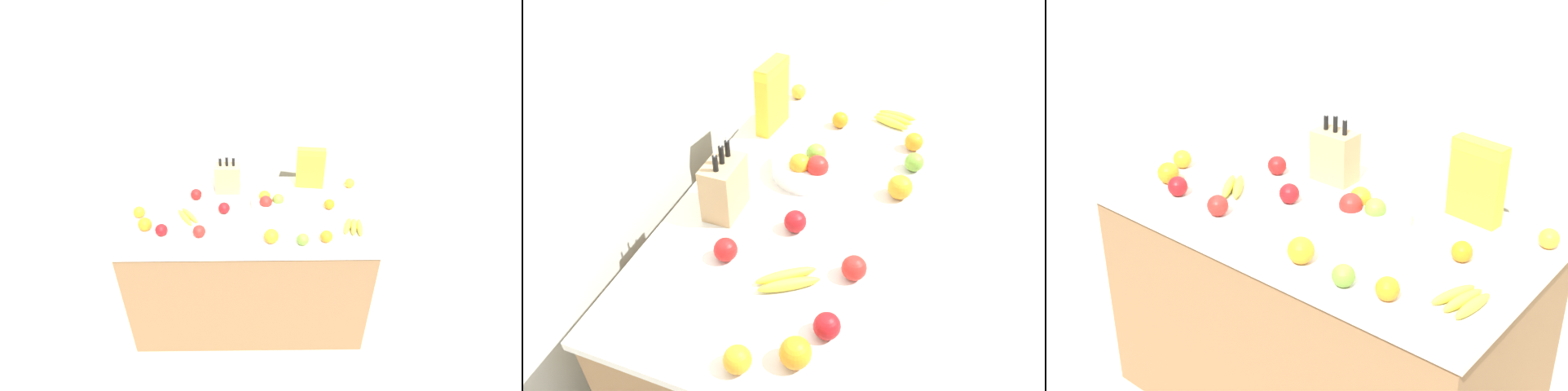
% 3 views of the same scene
% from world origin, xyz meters
% --- Properties ---
extents(wall_back, '(9.00, 0.06, 2.60)m').
position_xyz_m(wall_back, '(0.00, 0.64, 1.30)').
color(wall_back, silver).
rests_on(wall_back, ground_plane).
extents(counter, '(1.57, 0.85, 0.89)m').
position_xyz_m(counter, '(0.00, 0.00, 0.45)').
color(counter, olive).
rests_on(counter, ground_plane).
extents(knife_block, '(0.17, 0.11, 0.30)m').
position_xyz_m(knife_block, '(-0.14, 0.25, 0.99)').
color(knife_block, tan).
rests_on(knife_block, counter).
extents(cereal_box, '(0.20, 0.08, 0.30)m').
position_xyz_m(cereal_box, '(0.43, 0.30, 1.05)').
color(cereal_box, gold).
rests_on(cereal_box, counter).
extents(fruit_bowl, '(0.29, 0.29, 0.12)m').
position_xyz_m(fruit_bowl, '(0.16, 0.04, 0.93)').
color(fruit_bowl, silver).
rests_on(fruit_bowl, counter).
extents(banana_bunch_left, '(0.14, 0.18, 0.03)m').
position_xyz_m(banana_bunch_left, '(0.65, -0.18, 0.91)').
color(banana_bunch_left, yellow).
rests_on(banana_bunch_left, counter).
extents(banana_bunch_right, '(0.17, 0.20, 0.03)m').
position_xyz_m(banana_bunch_right, '(-0.38, -0.07, 0.91)').
color(banana_bunch_right, yellow).
rests_on(banana_bunch_right, counter).
extents(apple_middle, '(0.08, 0.08, 0.08)m').
position_xyz_m(apple_middle, '(-0.35, 0.15, 0.93)').
color(apple_middle, red).
rests_on(apple_middle, counter).
extents(apple_near_bananas, '(0.07, 0.07, 0.07)m').
position_xyz_m(apple_near_bananas, '(-0.51, -0.23, 0.93)').
color(apple_near_bananas, '#A31419').
rests_on(apple_near_bananas, counter).
extents(apple_leftmost, '(0.07, 0.07, 0.07)m').
position_xyz_m(apple_leftmost, '(0.33, -0.32, 0.93)').
color(apple_leftmost, '#6B9E33').
rests_on(apple_leftmost, counter).
extents(apple_rightmost, '(0.08, 0.08, 0.08)m').
position_xyz_m(apple_rightmost, '(-0.15, -0.01, 0.93)').
color(apple_rightmost, '#A31419').
rests_on(apple_rightmost, counter).
extents(apple_rear, '(0.08, 0.08, 0.08)m').
position_xyz_m(apple_rear, '(-0.28, -0.24, 0.93)').
color(apple_rear, red).
rests_on(apple_rear, counter).
extents(orange_mid_right, '(0.07, 0.07, 0.07)m').
position_xyz_m(orange_mid_right, '(-0.69, -0.05, 0.93)').
color(orange_mid_right, orange).
rests_on(orange_mid_right, counter).
extents(orange_by_cereal, '(0.07, 0.07, 0.07)m').
position_xyz_m(orange_by_cereal, '(0.53, 0.03, 0.93)').
color(orange_by_cereal, orange).
rests_on(orange_by_cereal, counter).
extents(orange_front_center, '(0.09, 0.09, 0.09)m').
position_xyz_m(orange_front_center, '(0.14, -0.30, 0.94)').
color(orange_front_center, orange).
rests_on(orange_front_center, counter).
extents(orange_mid_left, '(0.07, 0.07, 0.07)m').
position_xyz_m(orange_mid_left, '(0.47, -0.30, 0.93)').
color(orange_mid_left, orange).
rests_on(orange_mid_left, counter).
extents(orange_front_right, '(0.07, 0.07, 0.07)m').
position_xyz_m(orange_front_right, '(0.71, 0.28, 0.93)').
color(orange_front_right, orange).
rests_on(orange_front_right, counter).
extents(orange_near_bowl, '(0.08, 0.08, 0.08)m').
position_xyz_m(orange_near_bowl, '(-0.62, -0.18, 0.93)').
color(orange_near_bowl, orange).
rests_on(orange_near_bowl, counter).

